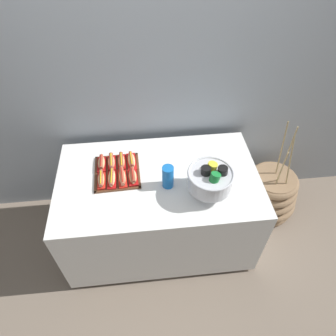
{
  "coord_description": "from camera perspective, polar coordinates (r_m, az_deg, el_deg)",
  "views": [
    {
      "loc": [
        -0.08,
        -1.45,
        2.42
      ],
      "look_at": [
        0.07,
        0.01,
        0.87
      ],
      "focal_mm": 31.92,
      "sensor_mm": 36.0,
      "label": 1
    }
  ],
  "objects": [
    {
      "name": "ground_plane",
      "position": [
        2.82,
        -1.5,
        -12.42
      ],
      "size": [
        10.0,
        10.0,
        0.0
      ],
      "primitive_type": "plane",
      "color": "#7A6B5B"
    },
    {
      "name": "back_wall",
      "position": [
        2.31,
        -3.43,
        17.46
      ],
      "size": [
        6.0,
        0.1,
        2.6
      ],
      "primitive_type": "cube",
      "color": "#9EA8B2",
      "rests_on": "ground_plane"
    },
    {
      "name": "buffet_table",
      "position": [
        2.48,
        -1.69,
        -7.53
      ],
      "size": [
        1.49,
        0.88,
        0.78
      ],
      "color": "white",
      "rests_on": "ground_plane"
    },
    {
      "name": "floor_vase",
      "position": [
        2.96,
        18.65,
        -4.66
      ],
      "size": [
        0.53,
        0.53,
        1.06
      ],
      "color": "#896B4C",
      "rests_on": "ground_plane"
    },
    {
      "name": "serving_tray",
      "position": [
        2.25,
        -9.66,
        -0.82
      ],
      "size": [
        0.34,
        0.37,
        0.01
      ],
      "color": "#56331E",
      "rests_on": "buffet_table"
    },
    {
      "name": "hot_dog_0",
      "position": [
        2.19,
        -12.63,
        -2.18
      ],
      "size": [
        0.06,
        0.16,
        0.06
      ],
      "color": "red",
      "rests_on": "serving_tray"
    },
    {
      "name": "hot_dog_1",
      "position": [
        2.18,
        -10.68,
        -1.99
      ],
      "size": [
        0.07,
        0.18,
        0.06
      ],
      "color": "#B21414",
      "rests_on": "serving_tray"
    },
    {
      "name": "hot_dog_2",
      "position": [
        2.17,
        -8.72,
        -1.77
      ],
      "size": [
        0.07,
        0.18,
        0.06
      ],
      "color": "red",
      "rests_on": "serving_tray"
    },
    {
      "name": "hot_dog_3",
      "position": [
        2.17,
        -6.75,
        -1.59
      ],
      "size": [
        0.08,
        0.16,
        0.06
      ],
      "color": "#B21414",
      "rests_on": "serving_tray"
    },
    {
      "name": "hot_dog_4",
      "position": [
        2.3,
        -12.58,
        0.9
      ],
      "size": [
        0.07,
        0.16,
        0.06
      ],
      "color": "#B21414",
      "rests_on": "serving_tray"
    },
    {
      "name": "hot_dog_5",
      "position": [
        2.29,
        -10.73,
        1.11
      ],
      "size": [
        0.07,
        0.16,
        0.06
      ],
      "color": "red",
      "rests_on": "serving_tray"
    },
    {
      "name": "hot_dog_6",
      "position": [
        2.29,
        -8.86,
        1.26
      ],
      "size": [
        0.07,
        0.17,
        0.06
      ],
      "color": "#B21414",
      "rests_on": "serving_tray"
    },
    {
      "name": "hot_dog_7",
      "position": [
        2.28,
        -6.99,
        1.44
      ],
      "size": [
        0.08,
        0.18,
        0.06
      ],
      "color": "red",
      "rests_on": "serving_tray"
    },
    {
      "name": "punch_bowl",
      "position": [
        2.01,
        8.08,
        -2.08
      ],
      "size": [
        0.31,
        0.31,
        0.26
      ],
      "color": "silver",
      "rests_on": "buffet_table"
    },
    {
      "name": "cup_stack",
      "position": [
        2.07,
        -0.02,
        -1.69
      ],
      "size": [
        0.08,
        0.08,
        0.18
      ],
      "color": "blue",
      "rests_on": "buffet_table"
    }
  ]
}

